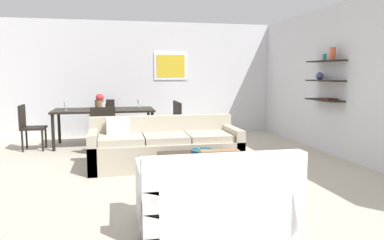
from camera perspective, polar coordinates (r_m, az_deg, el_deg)
name	(u,v)px	position (r m, az deg, el deg)	size (l,w,h in m)	color
ground_plane	(175,171)	(5.71, -2.64, -7.81)	(18.00, 18.00, 0.00)	#BCB29E
back_wall_unit	(163,79)	(9.06, -4.50, 6.37)	(8.40, 0.09, 2.70)	silver
right_wall_shelf_unit	(334,81)	(7.21, 21.01, 5.70)	(0.34, 8.20, 2.70)	silver
sofa_beige	(165,148)	(5.95, -4.24, -4.33)	(2.37, 0.90, 0.78)	#B2A893
loveseat_white	(215,196)	(3.68, 3.58, -11.61)	(1.48, 0.90, 0.78)	white
coffee_table	(203,171)	(4.98, 1.65, -7.80)	(1.11, 0.93, 0.38)	#38281E
decorative_bowl	(202,152)	(4.99, 1.54, -4.99)	(0.30, 0.30, 0.08)	navy
candle_jar	(221,154)	(4.88, 4.57, -5.30)	(0.08, 0.08, 0.09)	silver
dining_table	(104,112)	(7.81, -13.42, 1.17)	(2.02, 0.95, 0.75)	black
dining_chair_foot	(103,127)	(6.96, -13.53, -1.05)	(0.44, 0.44, 0.88)	black
dining_chair_left_near	(29,124)	(7.79, -23.88, -0.62)	(0.44, 0.44, 0.88)	black
dining_chair_right_far	(171,118)	(8.14, -3.34, 0.30)	(0.44, 0.44, 0.88)	black
dining_chair_head	(105,116)	(8.71, -13.26, 0.57)	(0.44, 0.44, 0.88)	black
dining_chair_right_near	(174,120)	(7.72, -2.85, -0.07)	(0.44, 0.44, 0.88)	black
wine_glass_left_near	(66,105)	(7.73, -18.90, 2.27)	(0.07, 0.07, 0.17)	silver
wine_glass_head	(104,102)	(8.21, -13.40, 2.77)	(0.07, 0.07, 0.18)	silver
wine_glass_right_far	(139,102)	(7.93, -8.15, 2.79)	(0.08, 0.08, 0.18)	silver
wine_glass_foot	(103,105)	(7.39, -13.53, 2.24)	(0.07, 0.07, 0.17)	silver
centerpiece_vase	(100,101)	(7.81, -14.03, 2.84)	(0.16, 0.16, 0.32)	olive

